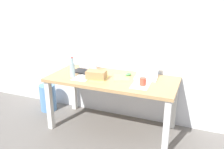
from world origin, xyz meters
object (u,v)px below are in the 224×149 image
object	(u,v)px
laptop_left	(85,68)
computer_mouse	(128,74)
desk	(112,85)
beer_bottle	(72,69)
coffee_mug	(143,82)
water_cooler_jug	(48,97)
laptop_right	(146,75)
cardboard_box	(96,75)

from	to	relation	value
laptop_left	computer_mouse	bearing A→B (deg)	4.68
desk	laptop_left	size ratio (longest dim) A/B	4.94
laptop_left	beer_bottle	world-z (taller)	beer_bottle
coffee_mug	water_cooler_jug	xyz separation A→B (m)	(-1.63, 0.24, -0.58)
laptop_right	water_cooler_jug	size ratio (longest dim) A/B	0.64
laptop_left	desk	bearing A→B (deg)	-14.61
beer_bottle	coffee_mug	size ratio (longest dim) A/B	2.86
beer_bottle	computer_mouse	xyz separation A→B (m)	(0.68, 0.32, -0.09)
desk	computer_mouse	size ratio (longest dim) A/B	17.20
desk	beer_bottle	distance (m)	0.57
desk	coffee_mug	bearing A→B (deg)	-13.60
beer_bottle	cardboard_box	world-z (taller)	beer_bottle
desk	laptop_right	xyz separation A→B (m)	(0.42, 0.18, 0.14)
laptop_left	laptop_right	world-z (taller)	laptop_left
desk	computer_mouse	world-z (taller)	computer_mouse
beer_bottle	desk	bearing A→B (deg)	16.22
beer_bottle	computer_mouse	size ratio (longest dim) A/B	2.72
laptop_right	computer_mouse	distance (m)	0.25
computer_mouse	coffee_mug	world-z (taller)	coffee_mug
desk	beer_bottle	xyz separation A→B (m)	(-0.51, -0.15, 0.20)
laptop_left	coffee_mug	xyz separation A→B (m)	(0.92, -0.23, -0.01)
coffee_mug	water_cooler_jug	bearing A→B (deg)	171.67
laptop_right	cardboard_box	size ratio (longest dim) A/B	1.21
desk	laptop_right	distance (m)	0.48
computer_mouse	laptop_right	bearing A→B (deg)	28.95
laptop_right	coffee_mug	world-z (taller)	laptop_right
laptop_right	beer_bottle	world-z (taller)	beer_bottle
beer_bottle	cardboard_box	size ratio (longest dim) A/B	1.06
beer_bottle	cardboard_box	bearing A→B (deg)	8.00
computer_mouse	coffee_mug	distance (m)	0.40
computer_mouse	cardboard_box	world-z (taller)	cardboard_box
coffee_mug	cardboard_box	bearing A→B (deg)	179.48
cardboard_box	beer_bottle	bearing A→B (deg)	-172.00
laptop_right	computer_mouse	bearing A→B (deg)	-178.90
desk	laptop_right	world-z (taller)	laptop_right
beer_bottle	coffee_mug	distance (m)	0.96
laptop_right	desk	bearing A→B (deg)	-156.84
computer_mouse	water_cooler_jug	size ratio (longest dim) A/B	0.21
laptop_left	water_cooler_jug	size ratio (longest dim) A/B	0.72
laptop_right	beer_bottle	size ratio (longest dim) A/B	1.14
coffee_mug	laptop_left	bearing A→B (deg)	165.88
beer_bottle	water_cooler_jug	xyz separation A→B (m)	(-0.67, 0.28, -0.64)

